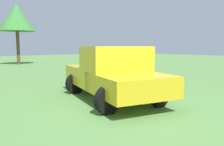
# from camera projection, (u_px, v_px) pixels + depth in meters

# --- Properties ---
(ground_plane) EXTENTS (80.00, 80.00, 0.00)m
(ground_plane) POSITION_uv_depth(u_px,v_px,m) (123.00, 105.00, 7.02)
(ground_plane) COLOR #5B8C47
(pickup_truck) EXTENTS (3.16, 5.08, 1.80)m
(pickup_truck) POSITION_uv_depth(u_px,v_px,m) (114.00, 73.00, 7.62)
(pickup_truck) COLOR black
(pickup_truck) RESTS_ON ground_plane
(person_bystander) EXTENTS (0.44, 0.44, 1.66)m
(person_bystander) POSITION_uv_depth(u_px,v_px,m) (131.00, 63.00, 12.10)
(person_bystander) COLOR black
(person_bystander) RESTS_ON ground_plane
(tree_back_right) EXTENTS (3.48, 3.48, 5.91)m
(tree_back_right) POSITION_uv_depth(u_px,v_px,m) (17.00, 18.00, 22.30)
(tree_back_right) COLOR brown
(tree_back_right) RESTS_ON ground_plane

